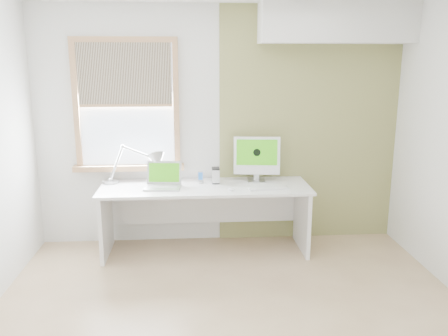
{
  "coord_description": "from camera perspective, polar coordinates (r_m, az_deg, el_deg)",
  "views": [
    {
      "loc": [
        -0.31,
        -3.29,
        2.02
      ],
      "look_at": [
        0.0,
        1.05,
        1.0
      ],
      "focal_mm": 36.92,
      "sensor_mm": 36.0,
      "label": 1
    }
  ],
  "objects": [
    {
      "name": "soffit",
      "position": [
        5.1,
        13.77,
        17.11
      ],
      "size": [
        1.6,
        0.4,
        0.42
      ],
      "primitive_type": "cube",
      "color": "white",
      "rests_on": "room"
    },
    {
      "name": "laptop",
      "position": [
        4.84,
        -7.52,
        -1.6
      ],
      "size": [
        0.39,
        0.32,
        0.26
      ],
      "color": "#B1B3B6",
      "rests_on": "desk"
    },
    {
      "name": "desk",
      "position": [
        4.96,
        -2.36,
        -4.23
      ],
      "size": [
        2.2,
        0.7,
        0.73
      ],
      "color": "white",
      "rests_on": "room"
    },
    {
      "name": "phone_dock",
      "position": [
        4.96,
        -2.93,
        -1.44
      ],
      "size": [
        0.07,
        0.07,
        0.13
      ],
      "color": "#B1B3B6",
      "rests_on": "desk"
    },
    {
      "name": "keyboard",
      "position": [
        4.75,
        5.55,
        -2.51
      ],
      "size": [
        0.42,
        0.14,
        0.02
      ],
      "color": "white",
      "rests_on": "desk"
    },
    {
      "name": "room",
      "position": [
        3.38,
        1.26,
        0.88
      ],
      "size": [
        4.04,
        3.54,
        2.64
      ],
      "color": "tan",
      "rests_on": "ground"
    },
    {
      "name": "desk_lamp",
      "position": [
        4.97,
        -9.37,
        0.57
      ],
      "size": [
        0.73,
        0.29,
        0.42
      ],
      "color": "#B1B3B6",
      "rests_on": "desk"
    },
    {
      "name": "mouse",
      "position": [
        4.68,
        0.92,
        -2.64
      ],
      "size": [
        0.09,
        0.11,
        0.03
      ],
      "primitive_type": "ellipsoid",
      "rotation": [
        0.0,
        0.0,
        0.43
      ],
      "color": "white",
      "rests_on": "desk"
    },
    {
      "name": "imac",
      "position": [
        4.99,
        4.07,
        1.43
      ],
      "size": [
        0.5,
        0.18,
        0.49
      ],
      "color": "#B1B3B6",
      "rests_on": "desk"
    },
    {
      "name": "window",
      "position": [
        5.07,
        -11.99,
        7.54
      ],
      "size": [
        1.2,
        0.14,
        1.42
      ],
      "color": "#AA7B52",
      "rests_on": "room"
    },
    {
      "name": "external_drive",
      "position": [
        4.95,
        -1.04,
        -0.92
      ],
      "size": [
        0.08,
        0.13,
        0.17
      ],
      "color": "#B1B3B6",
      "rests_on": "desk"
    },
    {
      "name": "accent_wall",
      "position": [
        5.25,
        10.46,
        5.1
      ],
      "size": [
        2.0,
        0.02,
        2.6
      ],
      "primitive_type": "cube",
      "color": "#899351",
      "rests_on": "room"
    }
  ]
}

